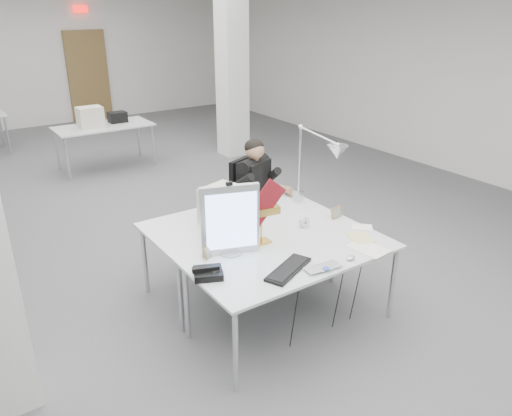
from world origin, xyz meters
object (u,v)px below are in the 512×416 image
(architect_lamp, at_px, (315,170))
(desk_phone, at_px, (208,273))
(bankers_lamp, at_px, (261,226))
(beige_monitor, at_px, (224,206))
(laptop, at_px, (326,270))
(office_chair, at_px, (253,202))
(seated_person, at_px, (255,178))
(desk_main, at_px, (294,254))
(monitor, at_px, (230,220))

(architect_lamp, bearing_deg, desk_phone, -157.45)
(bankers_lamp, xyz_separation_m, beige_monitor, (-0.04, 0.56, 0.01))
(laptop, height_order, beige_monitor, beige_monitor)
(desk_phone, bearing_deg, architect_lamp, 44.42)
(office_chair, xyz_separation_m, beige_monitor, (-0.75, -0.62, 0.34))
(seated_person, bearing_deg, bankers_lamp, -143.26)
(desk_main, distance_m, beige_monitor, 0.91)
(desk_main, xyz_separation_m, laptop, (0.01, -0.39, 0.02))
(laptop, distance_m, desk_phone, 0.93)
(beige_monitor, distance_m, architect_lamp, 1.00)
(office_chair, relative_size, beige_monitor, 3.17)
(laptop, height_order, architect_lamp, architect_lamp)
(monitor, relative_size, bankers_lamp, 1.83)
(office_chair, distance_m, laptop, 1.98)
(seated_person, distance_m, monitor, 1.55)
(seated_person, distance_m, desk_phone, 1.95)
(office_chair, distance_m, desk_phone, 1.99)
(laptop, relative_size, desk_phone, 1.38)
(office_chair, distance_m, seated_person, 0.32)
(bankers_lamp, height_order, desk_phone, bankers_lamp)
(office_chair, bearing_deg, bankers_lamp, -142.17)
(bankers_lamp, bearing_deg, laptop, -69.41)
(monitor, bearing_deg, seated_person, 67.85)
(office_chair, xyz_separation_m, desk_phone, (-1.38, -1.43, 0.20))
(seated_person, xyz_separation_m, monitor, (-1.03, -1.14, 0.16))
(seated_person, distance_m, beige_monitor, 0.94)
(office_chair, bearing_deg, desk_main, -132.69)
(desk_main, height_order, architect_lamp, architect_lamp)
(seated_person, bearing_deg, laptop, -128.68)
(bankers_lamp, bearing_deg, desk_main, -59.39)
(laptop, xyz_separation_m, beige_monitor, (-0.18, 1.27, 0.16))
(desk_phone, bearing_deg, laptop, -6.14)
(desk_main, relative_size, bankers_lamp, 5.40)
(desk_main, relative_size, architect_lamp, 2.16)
(monitor, distance_m, laptop, 0.88)
(monitor, bearing_deg, bankers_lamp, 21.35)
(office_chair, relative_size, laptop, 3.82)
(monitor, xyz_separation_m, bankers_lamp, (0.32, 0.01, -0.14))
(laptop, distance_m, bankers_lamp, 0.73)
(office_chair, xyz_separation_m, monitor, (-1.03, -1.19, 0.47))
(bankers_lamp, relative_size, beige_monitor, 0.90)
(desk_main, xyz_separation_m, desk_phone, (-0.79, 0.07, 0.04))
(monitor, distance_m, bankers_lamp, 0.35)
(office_chair, bearing_deg, architect_lamp, -98.41)
(desk_main, relative_size, monitor, 2.96)
(seated_person, xyz_separation_m, bankers_lamp, (-0.70, -1.13, 0.02))
(monitor, bearing_deg, desk_phone, -126.24)
(office_chair, bearing_deg, monitor, -152.14)
(desk_phone, distance_m, architect_lamp, 1.72)
(architect_lamp, bearing_deg, office_chair, 104.92)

